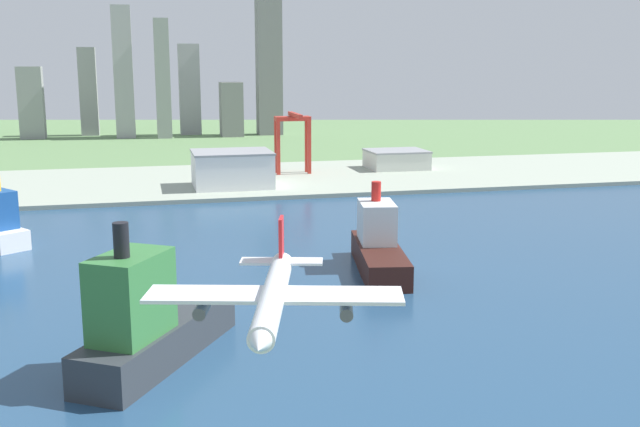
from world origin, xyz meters
name	(u,v)px	position (x,y,z in m)	size (l,w,h in m)	color
ground_plane	(220,259)	(0.00, 300.00, 0.00)	(2400.00, 2400.00, 0.00)	#5C804F
water_bay	(240,307)	(0.00, 240.00, 0.07)	(840.00, 360.00, 0.15)	navy
industrial_pier	(188,182)	(0.00, 490.00, 1.25)	(840.00, 140.00, 2.50)	#96A190
airplane_landing	(273,296)	(-12.24, 108.38, 45.21)	(34.49, 36.28, 10.34)	silver
cargo_ship	(378,246)	(55.13, 271.93, 8.81)	(24.35, 57.70, 31.24)	#381914
container_barge	(149,323)	(-27.92, 199.30, 11.16)	(43.64, 57.26, 38.75)	#2D3338
port_crane_red	(293,130)	(69.85, 501.58, 30.97)	(23.06, 34.76, 40.29)	#B72D23
warehouse_main	(232,169)	(24.25, 458.51, 13.05)	(46.24, 38.71, 21.06)	white
warehouse_annex	(396,159)	(144.51, 509.61, 8.91)	(40.03, 33.61, 12.79)	silver
distant_skyline	(151,78)	(-14.18, 813.57, 58.79)	(315.36, 67.26, 156.86)	gray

